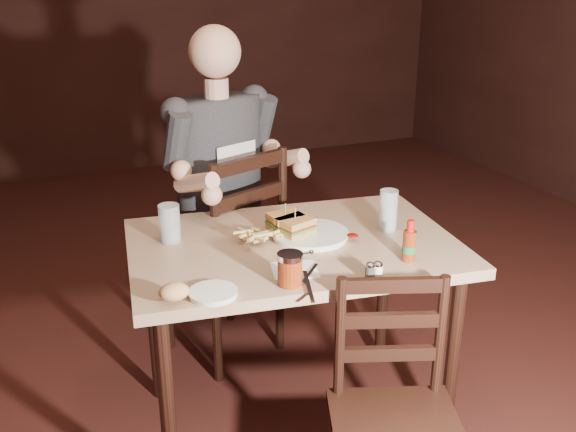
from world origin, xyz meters
name	(u,v)px	position (x,y,z in m)	size (l,w,h in m)	color
room_shell	(261,53)	(0.00, 0.00, 1.40)	(7.00, 7.00, 7.00)	black
main_table	(293,264)	(0.03, -0.21, 0.68)	(1.23, 0.90, 0.77)	tan
chair_far	(222,252)	(-0.05, 0.40, 0.49)	(0.45, 0.49, 0.98)	black
chair_near	(397,430)	(0.09, -0.84, 0.41)	(0.38, 0.42, 0.82)	black
diner	(225,146)	(-0.03, 0.36, 0.99)	(0.56, 0.44, 0.96)	#323437
dinner_plate	(310,235)	(0.10, -0.19, 0.78)	(0.27, 0.27, 0.02)	white
sandwich_left	(285,216)	(0.04, -0.12, 0.84)	(0.12, 0.10, 0.10)	#BD8C49
sandwich_right	(295,221)	(0.05, -0.18, 0.84)	(0.12, 0.10, 0.10)	#BD8C49
fries_pile	(266,232)	(-0.05, -0.16, 0.80)	(0.24, 0.17, 0.04)	#EAC66F
ketchup_dollop	(353,236)	(0.23, -0.28, 0.79)	(0.04, 0.04, 0.01)	maroon
glass_left	(170,223)	(-0.36, -0.03, 0.84)	(0.07, 0.07, 0.14)	silver
glass_right	(388,210)	(0.40, -0.24, 0.85)	(0.07, 0.07, 0.15)	silver
hot_sauce	(410,241)	(0.32, -0.50, 0.84)	(0.04, 0.04, 0.14)	maroon
salt_shaker	(378,271)	(0.16, -0.58, 0.80)	(0.03, 0.03, 0.06)	white
pepper_shaker	(370,272)	(0.13, -0.57, 0.80)	(0.03, 0.03, 0.06)	#38332D
syrup_dispenser	(290,269)	(-0.10, -0.50, 0.82)	(0.08, 0.08, 0.10)	maroon
napkin	(295,270)	(-0.05, -0.42, 0.77)	(0.14, 0.13, 0.00)	white
knife	(309,286)	(-0.06, -0.55, 0.78)	(0.01, 0.20, 0.00)	silver
fork	(310,273)	(-0.02, -0.47, 0.78)	(0.01, 0.15, 0.00)	silver
side_plate	(213,294)	(-0.34, -0.48, 0.78)	(0.14, 0.14, 0.01)	white
bread_roll	(174,292)	(-0.46, -0.48, 0.81)	(0.09, 0.07, 0.05)	tan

